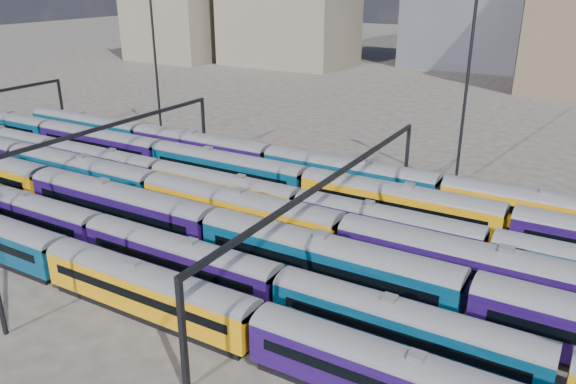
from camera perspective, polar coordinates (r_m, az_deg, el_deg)
The scene contains 12 objects.
ground at distance 55.92m, azimuth -4.96°, elevation -4.31°, with size 500.00×500.00×0.00m, color #3D3834.
rake_0 at distance 34.64m, azimuth 11.03°, elevation -17.64°, with size 135.01×2.82×4.74m.
rake_1 at distance 53.64m, azimuth -18.86°, elevation -3.68°, with size 114.96×2.81×4.71m.
rake_2 at distance 50.76m, azimuth -7.76°, elevation -3.55°, with size 135.38×3.30×5.57m.
rake_3 at distance 49.67m, azimuth 5.50°, elevation -4.10°, with size 132.25×3.22×5.44m.
rake_4 at distance 61.74m, azimuth -6.62°, elevation 0.58°, with size 93.55×2.74×4.60m.
rake_5 at distance 61.72m, azimuth 1.80°, elevation 1.04°, with size 127.49×3.11×5.24m.
rake_6 at distance 64.77m, azimuth 6.13°, elevation 1.94°, with size 107.17×3.14×5.29m.
gantry_1 at distance 66.54m, azimuth -19.47°, elevation 4.97°, with size 0.35×40.35×8.03m.
gantry_2 at distance 48.55m, azimuth 4.51°, elevation 0.37°, with size 0.35×40.35×8.03m.
mast_1 at distance 87.24m, azimuth -13.43°, elevation 14.03°, with size 1.40×0.50×25.60m.
mast_3 at distance 67.35m, azimuth 17.85°, elevation 11.64°, with size 1.40×0.50×25.60m.
Camera 1 is at (29.50, -41.01, 23.98)m, focal length 35.00 mm.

